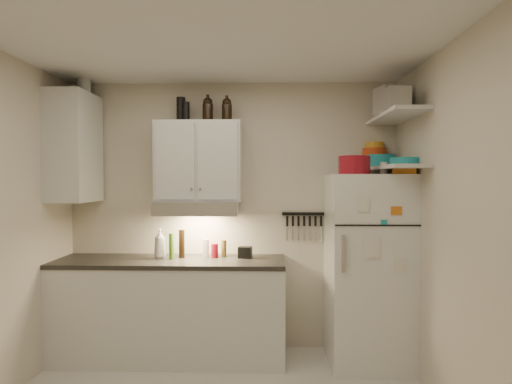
{
  "coord_description": "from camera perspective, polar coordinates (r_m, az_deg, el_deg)",
  "views": [
    {
      "loc": [
        0.35,
        -2.69,
        1.65
      ],
      "look_at": [
        0.25,
        0.9,
        1.55
      ],
      "focal_mm": 30.0,
      "sensor_mm": 36.0,
      "label": 1
    }
  ],
  "objects": [
    {
      "name": "ceiling",
      "position": [
        2.88,
        -5.85,
        21.04
      ],
      "size": [
        3.2,
        3.0,
        0.02
      ],
      "primitive_type": "cube",
      "color": "silver",
      "rests_on": "ground"
    },
    {
      "name": "back_wall",
      "position": [
        4.23,
        -3.17,
        -3.15
      ],
      "size": [
        3.2,
        0.02,
        2.6
      ],
      "primitive_type": "cube",
      "color": "beige",
      "rests_on": "ground"
    },
    {
      "name": "right_wall",
      "position": [
        3.0,
        26.58,
        -5.29
      ],
      "size": [
        0.02,
        3.0,
        2.6
      ],
      "primitive_type": "cube",
      "color": "beige",
      "rests_on": "ground"
    },
    {
      "name": "base_cabinet",
      "position": [
        4.18,
        -11.33,
        -15.28
      ],
      "size": [
        2.1,
        0.6,
        0.88
      ],
      "primitive_type": "cube",
      "color": "silver",
      "rests_on": "floor"
    },
    {
      "name": "countertop",
      "position": [
        4.07,
        -11.37,
        -9.06
      ],
      "size": [
        2.1,
        0.62,
        0.04
      ],
      "primitive_type": "cube",
      "color": "#282522",
      "rests_on": "base_cabinet"
    },
    {
      "name": "upper_cabinet",
      "position": [
        4.09,
        -7.59,
        4.04
      ],
      "size": [
        0.8,
        0.33,
        0.75
      ],
      "primitive_type": "cube",
      "color": "silver",
      "rests_on": "back_wall"
    },
    {
      "name": "side_cabinet",
      "position": [
        4.29,
        -23.09,
        5.47
      ],
      "size": [
        0.33,
        0.55,
        1.0
      ],
      "primitive_type": "cube",
      "color": "silver",
      "rests_on": "left_wall"
    },
    {
      "name": "range_hood",
      "position": [
        4.03,
        -7.71,
        -2.12
      ],
      "size": [
        0.76,
        0.46,
        0.12
      ],
      "primitive_type": "cube",
      "color": "silver",
      "rests_on": "back_wall"
    },
    {
      "name": "fridge",
      "position": [
        4.04,
        14.65,
        -9.88
      ],
      "size": [
        0.7,
        0.68,
        1.7
      ],
      "primitive_type": "cube",
      "color": "white",
      "rests_on": "floor"
    },
    {
      "name": "shelf_hi",
      "position": [
        3.92,
        18.14,
        9.58
      ],
      "size": [
        0.3,
        0.95,
        0.03
      ],
      "primitive_type": "cube",
      "color": "silver",
      "rests_on": "right_wall"
    },
    {
      "name": "shelf_lo",
      "position": [
        3.88,
        18.08,
        3.14
      ],
      "size": [
        0.3,
        0.95,
        0.03
      ],
      "primitive_type": "cube",
      "color": "silver",
      "rests_on": "right_wall"
    },
    {
      "name": "knife_strip",
      "position": [
        4.21,
        6.36,
        -2.91
      ],
      "size": [
        0.42,
        0.02,
        0.03
      ],
      "primitive_type": "cube",
      "color": "black",
      "rests_on": "back_wall"
    },
    {
      "name": "dutch_oven",
      "position": [
        3.77,
        12.96,
        3.51
      ],
      "size": [
        0.32,
        0.32,
        0.16
      ],
      "primitive_type": "cylinder",
      "rotation": [
        0.0,
        0.0,
        -0.22
      ],
      "color": "maroon",
      "rests_on": "fridge"
    },
    {
      "name": "book_stack",
      "position": [
        3.84,
        19.22,
        2.84
      ],
      "size": [
        0.25,
        0.28,
        0.08
      ],
      "primitive_type": "cube",
      "rotation": [
        0.0,
        0.0,
        -0.34
      ],
      "color": "orange",
      "rests_on": "fridge"
    },
    {
      "name": "spice_jar",
      "position": [
        3.89,
        16.71,
        3.05
      ],
      "size": [
        0.08,
        0.08,
        0.11
      ],
      "primitive_type": "cylinder",
      "rotation": [
        0.0,
        0.0,
        -0.31
      ],
      "color": "silver",
      "rests_on": "fridge"
    },
    {
      "name": "stock_pot",
      "position": [
        4.22,
        17.61,
        10.42
      ],
      "size": [
        0.26,
        0.26,
        0.18
      ],
      "primitive_type": "cylinder",
      "rotation": [
        0.0,
        0.0,
        -0.06
      ],
      "color": "silver",
      "rests_on": "shelf_hi"
    },
    {
      "name": "tin_a",
      "position": [
        3.92,
        17.52,
        11.52
      ],
      "size": [
        0.28,
        0.26,
        0.23
      ],
      "primitive_type": "cube",
      "rotation": [
        0.0,
        0.0,
        0.27
      ],
      "color": "#AAAAAD",
      "rests_on": "shelf_hi"
    },
    {
      "name": "tin_b",
      "position": [
        3.66,
        18.28,
        11.74
      ],
      "size": [
        0.19,
        0.19,
        0.17
      ],
      "primitive_type": "cube",
      "rotation": [
        0.0,
        0.0,
        0.1
      ],
      "color": "#AAAAAD",
      "rests_on": "shelf_hi"
    },
    {
      "name": "bowl_teal",
      "position": [
        4.22,
        16.25,
        4.01
      ],
      "size": [
        0.29,
        0.29,
        0.11
      ],
      "primitive_type": "cylinder",
      "color": "teal",
      "rests_on": "shelf_lo"
    },
    {
      "name": "bowl_orange",
      "position": [
        4.3,
        15.52,
        5.19
      ],
      "size": [
        0.23,
        0.23,
        0.07
      ],
      "primitive_type": "cylinder",
      "color": "#C23912",
      "rests_on": "bowl_teal"
    },
    {
      "name": "bowl_yellow",
      "position": [
        4.31,
        15.53,
        6.03
      ],
      "size": [
        0.18,
        0.18,
        0.06
      ],
      "primitive_type": "cylinder",
      "color": "gold",
      "rests_on": "bowl_orange"
    },
    {
      "name": "plates",
      "position": [
        3.86,
        19.32,
        3.85
      ],
      "size": [
        0.3,
        0.3,
        0.07
      ],
      "primitive_type": "cylinder",
      "rotation": [
        0.0,
        0.0,
        -0.14
      ],
      "color": "teal",
      "rests_on": "shelf_lo"
    },
    {
      "name": "growler_a",
      "position": [
        4.14,
        -6.44,
        10.89
      ],
      "size": [
        0.13,
        0.13,
        0.24
      ],
      "primitive_type": null,
      "rotation": [
        0.0,
        0.0,
        -0.36
      ],
      "color": "black",
      "rests_on": "upper_cabinet"
    },
    {
      "name": "growler_b",
      "position": [
        4.09,
        -3.91,
        10.92
      ],
      "size": [
        0.1,
        0.1,
        0.23
      ],
      "primitive_type": null,
      "rotation": [
        0.0,
        0.0,
        0.1
      ],
      "color": "black",
      "rests_on": "upper_cabinet"
    },
    {
      "name": "thermos_a",
      "position": [
        4.17,
        -9.3,
        10.46
      ],
      "size": [
        0.08,
        0.08,
        0.19
      ],
      "primitive_type": "cylinder",
      "rotation": [
        0.0,
        0.0,
        0.29
      ],
      "color": "black",
      "rests_on": "upper_cabinet"
    },
    {
      "name": "thermos_b",
      "position": [
        4.24,
        -9.97,
        10.69
      ],
      "size": [
        0.1,
        0.1,
        0.24
      ],
      "primitive_type": "cylinder",
      "rotation": [
        0.0,
        0.0,
        -0.22
      ],
      "color": "black",
      "rests_on": "upper_cabinet"
    },
    {
      "name": "side_jar",
      "position": [
        4.45,
        -21.93,
        12.87
      ],
      "size": [
        0.15,
        0.15,
        0.16
      ],
      "primitive_type": "cylinder",
      "rotation": [
        0.0,
        0.0,
        -0.26
      ],
      "color": "silver",
      "rests_on": "side_cabinet"
    },
    {
      "name": "soap_bottle",
      "position": [
        4.11,
        -12.7,
        -6.49
      ],
      "size": [
        0.12,
        0.12,
        0.31
      ],
      "primitive_type": "imported",
      "rotation": [
        0.0,
        0.0,
        0.03
      ],
      "color": "silver",
      "rests_on": "countertop"
    },
    {
      "name": "pepper_mill",
      "position": [
        4.12,
        -4.31,
        -7.5
      ],
      "size": [
        0.05,
        0.05,
        0.16
      ],
      "primitive_type": "cylinder",
      "rotation": [
        0.0,
        0.0,
        0.07
      ],
      "color": "brown",
      "rests_on": "countertop"
    },
    {
      "name": "oil_bottle",
      "position": [
        4.05,
        -11.21,
        -7.12
      ],
      "size": [
        0.06,
        0.06,
        0.24
      ],
      "primitive_type": "cylinder",
      "rotation": [
        0.0,
        0.0,
        -0.24
      ],
      "color": "#3C6A1A",
      "rests_on": "countertop"
    },
    {
      "name": "vinegar_bottle",
      "position": [
        4.1,
        -9.86,
        -6.81
      ],
      "size": [
        0.06,
        0.06,
        0.26
      ],
      "primitive_type": "cylinder",
      "rotation": [
        0.0,
        0.0,
        0.01
      ],
      "color": "black",
      "rests_on": "countertop"
    },
    {
      "name": "clear_bottle",
      "position": [
        4.09,
        -6.7,
        -7.45
      ],
      "size": [
        0.08,
        0.08,
        0.17
      ],
      "primitive_type": "cylinder",
      "rotation": [
        0.0,
        0.0,
        0.4
      ],
      "color": "silver",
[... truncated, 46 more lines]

